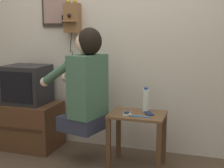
{
  "coord_description": "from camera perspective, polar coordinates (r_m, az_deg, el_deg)",
  "views": [
    {
      "loc": [
        0.92,
        -1.86,
        1.27
      ],
      "look_at": [
        0.09,
        0.76,
        0.78
      ],
      "focal_mm": 50.0,
      "sensor_mm": 36.0,
      "label": 1
    }
  ],
  "objects": [
    {
      "name": "person",
      "position": [
        2.88,
        -4.87,
        0.34
      ],
      "size": [
        0.62,
        0.49,
        0.96
      ],
      "rotation": [
        0.0,
        0.0,
        1.32
      ],
      "color": "#2D3347",
      "rests_on": "ground_plane"
    },
    {
      "name": "tv_stand",
      "position": [
        3.55,
        -15.38,
        -7.16
      ],
      "size": [
        0.72,
        0.46,
        0.49
      ],
      "color": "#51331E",
      "rests_on": "ground_plane"
    },
    {
      "name": "side_table",
      "position": [
        2.89,
        4.64,
        -7.75
      ],
      "size": [
        0.5,
        0.37,
        0.51
      ],
      "color": "brown",
      "rests_on": "ground_plane"
    },
    {
      "name": "cell_phone_held",
      "position": [
        2.83,
        2.73,
        -5.39
      ],
      "size": [
        0.08,
        0.13,
        0.01
      ],
      "rotation": [
        0.0,
        0.0,
        0.2
      ],
      "color": "silver",
      "rests_on": "side_table"
    },
    {
      "name": "cell_phone_spare",
      "position": [
        2.85,
        6.74,
        -5.33
      ],
      "size": [
        0.11,
        0.14,
        0.01
      ],
      "rotation": [
        0.0,
        0.0,
        0.53
      ],
      "color": "navy",
      "rests_on": "side_table"
    },
    {
      "name": "wall_back",
      "position": [
        3.27,
        1.15,
        10.11
      ],
      "size": [
        6.8,
        0.05,
        2.55
      ],
      "color": "beige",
      "rests_on": "ground_plane"
    },
    {
      "name": "wall_phone_antique",
      "position": [
        3.36,
        -7.32,
        11.96
      ],
      "size": [
        0.2,
        0.18,
        0.72
      ],
      "color": "brown"
    },
    {
      "name": "water_bottle",
      "position": [
        2.89,
        6.2,
        -2.99
      ],
      "size": [
        0.06,
        0.06,
        0.23
      ],
      "color": "silver",
      "rests_on": "side_table"
    },
    {
      "name": "toothbrush",
      "position": [
        2.75,
        4.69,
        -5.85
      ],
      "size": [
        0.19,
        0.01,
        0.02
      ],
      "rotation": [
        0.0,
        0.0,
        1.57
      ],
      "color": "#338CD8",
      "rests_on": "side_table"
    },
    {
      "name": "framed_picture",
      "position": [
        3.51,
        -10.37,
        14.6
      ],
      "size": [
        0.31,
        0.03,
        0.53
      ],
      "color": "#2D2823"
    },
    {
      "name": "television",
      "position": [
        3.44,
        -15.35,
        -0.05
      ],
      "size": [
        0.44,
        0.39,
        0.4
      ],
      "color": "#232326",
      "rests_on": "tv_stand"
    }
  ]
}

